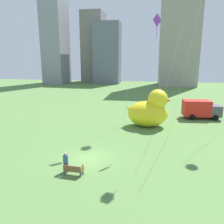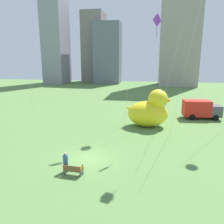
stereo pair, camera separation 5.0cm
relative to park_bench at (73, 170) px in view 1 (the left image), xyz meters
The scene contains 8 objects.
ground_plane 3.38m from the park_bench, 83.74° to the left, with size 140.00×140.00×0.00m, color #588041.
park_bench is the anchor object (origin of this frame).
person_adult 1.05m from the park_bench, 145.18° to the left, with size 0.42×0.42×1.71m.
person_child 0.82m from the park_bench, 27.46° to the left, with size 0.21×0.21×0.87m.
giant_inflatable_duck 15.83m from the park_bench, 68.18° to the left, with size 6.19×3.97×5.13m.
box_truck 24.25m from the park_bench, 55.83° to the left, with size 5.72×2.73×2.85m.
city_skyline 66.75m from the park_bench, 89.05° to the left, with size 73.68×19.04×41.36m.
kite_purple 16.48m from the park_bench, 55.99° to the left, with size 3.13×3.17×13.59m.
Camera 1 is at (5.49, -19.16, 9.28)m, focal length 36.56 mm.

